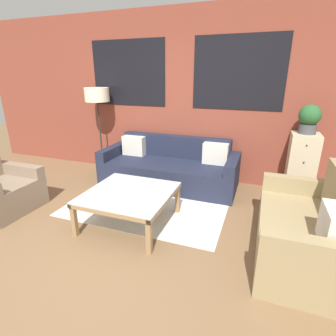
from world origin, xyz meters
TOP-DOWN VIEW (x-y plane):
  - ground_plane at (0.00, 0.00)m, footprint 16.00×16.00m
  - wall_back_brick at (0.00, 2.44)m, footprint 8.40×0.09m
  - rug at (-0.03, 1.19)m, footprint 2.22×1.66m
  - couch_dark at (-0.01, 1.95)m, footprint 2.25×0.88m
  - settee_vintage at (1.94, 0.59)m, footprint 0.80×1.47m
  - armchair_corner at (-1.87, 0.29)m, footprint 0.80×0.80m
  - coffee_table at (-0.03, 0.58)m, footprint 1.01×1.01m
  - floor_lamp at (-1.43, 2.10)m, footprint 0.43×0.43m
  - drawer_cabinet at (2.00, 2.16)m, footprint 0.39×0.42m
  - potted_plant at (2.00, 2.16)m, footprint 0.29×0.29m

SIDE VIEW (x-z plane):
  - ground_plane at x=0.00m, z-range 0.00..0.00m
  - rug at x=-0.03m, z-range 0.00..0.00m
  - couch_dark at x=-0.01m, z-range -0.11..0.67m
  - armchair_corner at x=-1.87m, z-range -0.14..0.70m
  - settee_vintage at x=1.94m, z-range -0.15..0.77m
  - coffee_table at x=-0.03m, z-range 0.16..0.59m
  - drawer_cabinet at x=2.00m, z-range 0.00..0.98m
  - potted_plant at x=2.00m, z-range 1.00..1.40m
  - floor_lamp at x=-1.43m, z-range 0.60..2.16m
  - wall_back_brick at x=0.00m, z-range 0.01..2.81m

